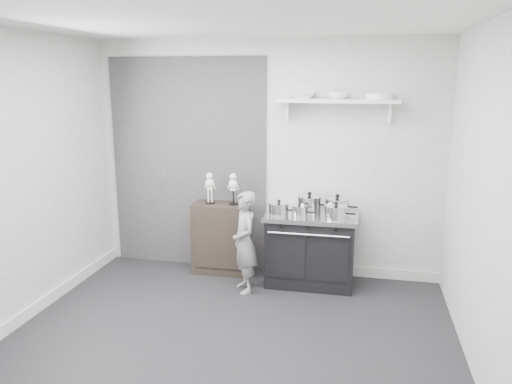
% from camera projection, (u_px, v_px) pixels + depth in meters
% --- Properties ---
extents(ground, '(4.00, 4.00, 0.00)m').
position_uv_depth(ground, '(226.00, 343.00, 4.35)').
color(ground, black).
rests_on(ground, ground).
extents(room_shell, '(4.02, 3.62, 2.71)m').
position_uv_depth(room_shell, '(218.00, 155.00, 4.14)').
color(room_shell, '#AEAEAB').
rests_on(room_shell, ground).
extents(wall_shelf, '(1.30, 0.26, 0.24)m').
position_uv_depth(wall_shelf, '(338.00, 102.00, 5.33)').
color(wall_shelf, white).
rests_on(wall_shelf, room_shell).
extents(stove, '(1.01, 0.63, 0.81)m').
position_uv_depth(stove, '(311.00, 249.00, 5.55)').
color(stove, black).
rests_on(stove, ground).
extents(side_cabinet, '(0.64, 0.37, 0.83)m').
position_uv_depth(side_cabinet, '(221.00, 238.00, 5.89)').
color(side_cabinet, black).
rests_on(side_cabinet, ground).
extents(child, '(0.43, 0.48, 1.10)m').
position_uv_depth(child, '(245.00, 242.00, 5.31)').
color(child, gray).
rests_on(child, ground).
extents(pot_front_left, '(0.30, 0.22, 0.17)m').
position_uv_depth(pot_front_left, '(279.00, 209.00, 5.40)').
color(pot_front_left, silver).
rests_on(pot_front_left, stove).
extents(pot_back_left, '(0.36, 0.27, 0.22)m').
position_uv_depth(pot_back_left, '(309.00, 203.00, 5.55)').
color(pot_back_left, silver).
rests_on(pot_back_left, stove).
extents(pot_back_right, '(0.36, 0.27, 0.22)m').
position_uv_depth(pot_back_right, '(337.00, 205.00, 5.48)').
color(pot_back_right, silver).
rests_on(pot_back_right, stove).
extents(pot_front_right, '(0.33, 0.24, 0.19)m').
position_uv_depth(pot_front_right, '(336.00, 212.00, 5.24)').
color(pot_front_right, silver).
rests_on(pot_front_right, stove).
extents(pot_front_center, '(0.26, 0.17, 0.15)m').
position_uv_depth(pot_front_center, '(300.00, 211.00, 5.34)').
color(pot_front_center, silver).
rests_on(pot_front_center, stove).
extents(skeleton_full, '(0.12, 0.08, 0.42)m').
position_uv_depth(skeleton_full, '(210.00, 186.00, 5.78)').
color(skeleton_full, white).
rests_on(skeleton_full, side_cabinet).
extents(skeleton_torso, '(0.12, 0.08, 0.42)m').
position_uv_depth(skeleton_torso, '(233.00, 187.00, 5.72)').
color(skeleton_torso, white).
rests_on(skeleton_torso, side_cabinet).
extents(bowl_large, '(0.28, 0.28, 0.07)m').
position_uv_depth(bowl_large, '(303.00, 95.00, 5.39)').
color(bowl_large, white).
rests_on(bowl_large, wall_shelf).
extents(bowl_small, '(0.23, 0.23, 0.07)m').
position_uv_depth(bowl_small, '(338.00, 96.00, 5.31)').
color(bowl_small, white).
rests_on(bowl_small, wall_shelf).
extents(plate_stack, '(0.28, 0.28, 0.06)m').
position_uv_depth(plate_stack, '(379.00, 96.00, 5.22)').
color(plate_stack, white).
rests_on(plate_stack, wall_shelf).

